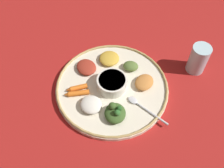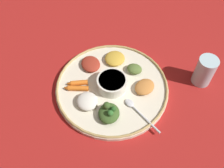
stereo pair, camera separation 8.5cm
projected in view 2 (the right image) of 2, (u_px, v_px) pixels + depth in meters
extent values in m
plane|color=maroon|center=(112.00, 89.00, 0.87)|extent=(2.40, 2.40, 0.00)
cylinder|color=beige|center=(112.00, 88.00, 0.87)|extent=(0.38, 0.38, 0.01)
torus|color=tan|center=(112.00, 86.00, 0.86)|extent=(0.37, 0.37, 0.01)
cylinder|color=silver|center=(112.00, 83.00, 0.84)|extent=(0.10, 0.10, 0.04)
cylinder|color=brown|center=(112.00, 80.00, 0.83)|extent=(0.09, 0.09, 0.01)
ellipsoid|color=silver|center=(130.00, 103.00, 0.82)|extent=(0.04, 0.04, 0.01)
cylinder|color=silver|center=(146.00, 119.00, 0.79)|extent=(0.05, 0.11, 0.01)
ellipsoid|color=#385623|center=(109.00, 113.00, 0.78)|extent=(0.09, 0.09, 0.03)
sphere|color=#23511E|center=(113.00, 109.00, 0.77)|extent=(0.02, 0.02, 0.02)
sphere|color=#385623|center=(107.00, 106.00, 0.77)|extent=(0.02, 0.02, 0.02)
sphere|color=#2D6628|center=(110.00, 113.00, 0.76)|extent=(0.02, 0.02, 0.02)
cylinder|color=orange|center=(79.00, 83.00, 0.86)|extent=(0.05, 0.06, 0.02)
cone|color=orange|center=(69.00, 84.00, 0.86)|extent=(0.02, 0.02, 0.02)
cylinder|color=orange|center=(78.00, 88.00, 0.85)|extent=(0.04, 0.07, 0.02)
cone|color=orange|center=(66.00, 88.00, 0.85)|extent=(0.02, 0.02, 0.02)
ellipsoid|color=gold|center=(115.00, 58.00, 0.92)|extent=(0.10, 0.10, 0.02)
ellipsoid|color=maroon|center=(91.00, 64.00, 0.90)|extent=(0.10, 0.10, 0.02)
ellipsoid|color=#567033|center=(134.00, 69.00, 0.89)|extent=(0.05, 0.06, 0.03)
ellipsoid|color=#C67A38|center=(145.00, 87.00, 0.84)|extent=(0.09, 0.08, 0.02)
ellipsoid|color=silver|center=(87.00, 101.00, 0.81)|extent=(0.09, 0.09, 0.03)
cylinder|color=silver|center=(205.00, 71.00, 0.85)|extent=(0.06, 0.06, 0.11)
cylinder|color=tan|center=(201.00, 78.00, 0.88)|extent=(0.06, 0.06, 0.03)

